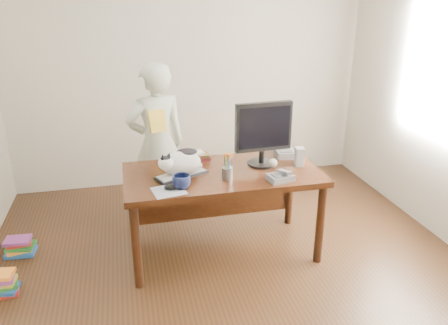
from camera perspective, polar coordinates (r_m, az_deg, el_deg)
room at (r=2.82m, az=2.57°, el=5.50°), size 4.50×4.50×4.50m
desk at (r=3.70m, az=-0.46°, el=-2.87°), size 1.60×0.80×0.75m
keyboard at (r=3.50m, az=-5.57°, el=-1.60°), size 0.45×0.32×0.03m
cat at (r=3.45m, az=-5.80°, el=0.01°), size 0.39×0.31×0.23m
monitor at (r=3.62m, az=5.16°, el=4.17°), size 0.48×0.25×0.54m
pen_cup at (r=3.42m, az=0.43°, el=-1.20°), size 0.09×0.09×0.22m
mousepad at (r=3.25m, az=-7.22°, el=-3.70°), size 0.26×0.25×0.01m
mouse at (r=3.26m, az=-6.93°, el=-3.18°), size 0.12×0.08×0.04m
coffee_mug at (r=3.27m, az=-5.57°, el=-2.53°), size 0.19×0.19×0.11m
phone at (r=3.43m, az=7.43°, el=-1.86°), size 0.21×0.19×0.09m
speaker at (r=3.72m, az=9.83°, el=0.75°), size 0.08×0.09×0.16m
baseball at (r=3.67m, az=6.40°, el=-0.06°), size 0.08×0.08×0.08m
book_stack at (r=3.81m, az=-3.50°, el=0.80°), size 0.22×0.18×0.08m
calculator at (r=3.94m, az=7.94°, el=1.28°), size 0.19×0.23×0.07m
person at (r=4.19m, az=-8.72°, el=2.38°), size 0.64×0.49×1.55m
held_book at (r=3.95m, az=-8.72°, el=5.38°), size 0.16×0.12×0.20m
book_pile_a at (r=3.77m, az=-27.15°, el=-13.96°), size 0.27×0.22×0.18m
book_pile_b at (r=4.22m, az=-25.12°, el=-9.90°), size 0.26×0.20×0.15m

